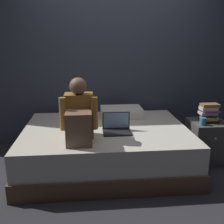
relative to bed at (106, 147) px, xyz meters
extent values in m
plane|color=#2D2D33|center=(0.20, -0.30, -0.24)|extent=(8.00, 8.00, 0.00)
cube|color=#383D4C|center=(0.20, 0.90, 1.11)|extent=(5.60, 0.10, 2.70)
cube|color=brown|center=(0.00, 0.00, -0.15)|extent=(2.00, 1.50, 0.20)
cube|color=beige|center=(0.00, 0.00, 0.10)|extent=(1.96, 1.46, 0.30)
cube|color=#474442|center=(1.30, 0.02, 0.02)|extent=(0.44, 0.44, 0.53)
sphere|color=gray|center=(1.30, -0.20, 0.14)|extent=(0.04, 0.04, 0.04)
cube|color=olive|center=(-0.30, -0.27, 0.49)|extent=(0.30, 0.20, 0.48)
sphere|color=brown|center=(-0.30, -0.30, 0.82)|extent=(0.18, 0.18, 0.18)
cube|color=brown|center=(-0.30, -0.49, 0.42)|extent=(0.26, 0.24, 0.34)
cylinder|color=olive|center=(-0.46, -0.41, 0.55)|extent=(0.07, 0.07, 0.34)
cylinder|color=olive|center=(-0.14, -0.41, 0.55)|extent=(0.07, 0.07, 0.34)
cube|color=black|center=(0.11, -0.21, 0.26)|extent=(0.32, 0.22, 0.02)
cube|color=black|center=(0.11, -0.10, 0.37)|extent=(0.32, 0.01, 0.20)
cube|color=#8CB2EA|center=(0.11, -0.10, 0.37)|extent=(0.29, 0.00, 0.18)
cube|color=silver|center=(0.25, 0.45, 0.32)|extent=(0.56, 0.36, 0.13)
cube|color=black|center=(1.29, 0.01, 0.30)|extent=(0.21, 0.16, 0.03)
cube|color=gold|center=(1.29, 0.00, 0.33)|extent=(0.18, 0.16, 0.03)
cube|color=#284C84|center=(1.29, 0.03, 0.36)|extent=(0.18, 0.12, 0.03)
cube|color=beige|center=(1.28, 0.03, 0.39)|extent=(0.21, 0.14, 0.03)
cube|color=#703D84|center=(1.30, 0.00, 0.42)|extent=(0.21, 0.14, 0.03)
cube|color=beige|center=(1.28, 0.01, 0.46)|extent=(0.20, 0.13, 0.04)
cube|color=brown|center=(1.30, 0.01, 0.50)|extent=(0.22, 0.13, 0.04)
cylinder|color=teal|center=(1.17, -0.10, 0.33)|extent=(0.08, 0.08, 0.09)
camera|label=1|loc=(-0.20, -3.00, 1.28)|focal=41.89mm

